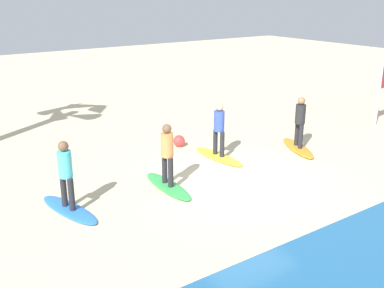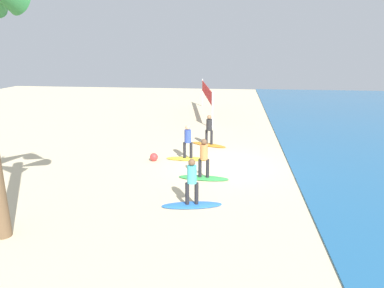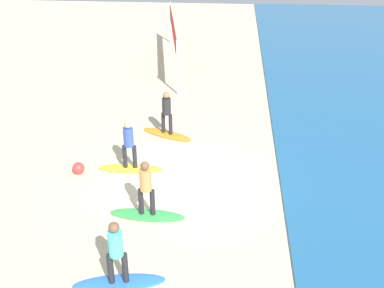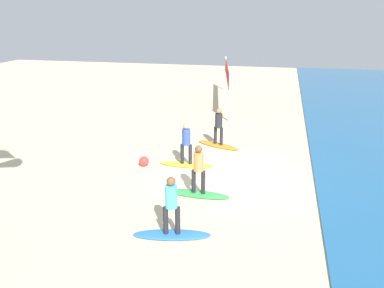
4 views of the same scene
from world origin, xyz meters
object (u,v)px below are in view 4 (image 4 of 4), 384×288
at_px(surfer_blue, 171,202).
at_px(volleyball_net, 227,76).
at_px(surfboard_green, 198,194).
at_px(surfboard_blue, 172,235).
at_px(surfer_green, 198,166).
at_px(surfer_yellow, 186,140).
at_px(surfboard_yellow, 186,165).
at_px(beach_ball, 144,161).
at_px(surfboard_orange, 218,145).
at_px(surfer_orange, 219,124).

relative_size(surfer_blue, volleyball_net, 0.18).
relative_size(surfboard_green, surfboard_blue, 1.00).
height_order(surfer_green, surfboard_blue, surfer_green).
height_order(surfer_yellow, surfboard_blue, surfer_yellow).
distance_m(surfboard_yellow, beach_ball, 1.66).
distance_m(surfboard_yellow, volleyball_net, 11.48).
bearing_deg(surfer_green, surfboard_blue, -3.76).
xyz_separation_m(surfboard_orange, surfer_orange, (0.00, -0.00, 0.99)).
relative_size(surfer_yellow, volleyball_net, 0.18).
bearing_deg(beach_ball, surfboard_yellow, 103.92).
bearing_deg(surfboard_green, beach_ball, 144.10).
distance_m(surfer_blue, beach_ball, 5.34).
height_order(surfboard_orange, volleyball_net, volleyball_net).
distance_m(surfboard_orange, volleyball_net, 8.95).
xyz_separation_m(surfer_blue, volleyball_net, (-16.43, -0.87, 0.75)).
bearing_deg(surfer_yellow, surfer_green, 22.15).
relative_size(surfer_orange, beach_ball, 4.24).
relative_size(surfboard_yellow, surfer_green, 1.28).
bearing_deg(surfer_green, surfboard_orange, -178.09).
height_order(volleyball_net, beach_ball, volleyball_net).
distance_m(surfer_orange, surfer_blue, 7.69).
bearing_deg(surfboard_blue, surfer_orange, 78.39).
bearing_deg(surfer_blue, surfboard_yellow, -170.70).
bearing_deg(surfer_blue, surfboard_orange, 179.98).
xyz_separation_m(surfboard_blue, surfer_blue, (0.00, 0.00, 0.99)).
bearing_deg(surfer_orange, volleyball_net, -174.30).
distance_m(surfboard_orange, surfer_orange, 0.99).
height_order(surfer_yellow, surfboard_green, surfer_yellow).
height_order(surfer_orange, surfer_yellow, same).
distance_m(surfer_yellow, surfboard_blue, 5.24).
relative_size(surfboard_orange, beach_ball, 5.43).
height_order(surfer_yellow, surfer_green, same).
xyz_separation_m(surfer_yellow, beach_ball, (0.40, -1.60, -0.84)).
height_order(surfboard_blue, volleyball_net, volleyball_net).
relative_size(surfer_orange, surfboard_yellow, 0.78).
relative_size(surfboard_orange, surfer_yellow, 1.28).
bearing_deg(surfboard_green, surfboard_blue, -91.22).
bearing_deg(surfer_yellow, surfer_blue, 9.30).
xyz_separation_m(surfer_orange, surfboard_green, (5.08, 0.17, -0.99)).
distance_m(surfboard_blue, surfer_blue, 0.99).
xyz_separation_m(surfer_orange, surfboard_yellow, (2.62, -0.83, -0.99)).
bearing_deg(surfboard_orange, surfboard_yellow, -83.29).
relative_size(surfboard_green, volleyball_net, 0.23).
xyz_separation_m(surfboard_orange, surfboard_yellow, (2.62, -0.83, 0.00)).
bearing_deg(surfboard_yellow, volleyball_net, 88.29).
bearing_deg(surfboard_yellow, surfboard_orange, 70.44).
distance_m(surfer_orange, surfer_green, 5.08).
bearing_deg(surfboard_yellow, surfer_blue, -82.60).
xyz_separation_m(surfer_green, surfer_blue, (2.61, -0.17, 0.00)).
xyz_separation_m(surfer_orange, surfer_yellow, (2.62, -0.83, 0.00)).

